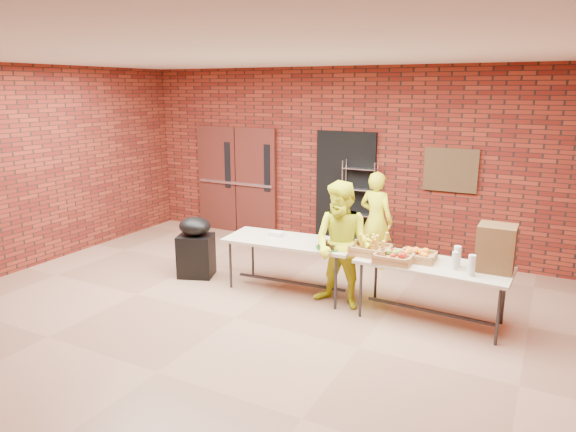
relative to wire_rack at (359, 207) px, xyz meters
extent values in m
cube|color=#866048|center=(-0.42, -3.32, -0.83)|extent=(8.00, 7.00, 0.04)
cube|color=silver|center=(-0.42, -3.32, 2.41)|extent=(8.00, 7.00, 0.04)
cube|color=maroon|center=(-0.42, 0.20, 0.79)|extent=(8.00, 0.04, 3.20)
cube|color=maroon|center=(-4.44, -3.32, 0.79)|extent=(0.04, 7.00, 3.20)
cube|color=#411612|center=(-3.07, 0.12, 0.24)|extent=(0.88, 0.08, 2.10)
cube|color=#411612|center=(-2.17, 0.12, 0.24)|extent=(0.88, 0.08, 2.10)
cube|color=black|center=(-2.79, 0.07, 0.54)|extent=(0.12, 0.02, 0.90)
cube|color=black|center=(-1.89, 0.07, 0.54)|extent=(0.12, 0.02, 0.90)
cube|color=silver|center=(-2.62, 0.06, 0.19)|extent=(1.70, 0.04, 0.05)
cube|color=black|center=(-0.32, 0.14, 0.24)|extent=(1.10, 0.06, 2.10)
cube|color=#45341B|center=(1.48, 0.13, 0.74)|extent=(0.85, 0.04, 0.70)
cube|color=#B7A78C|center=(-0.22, -2.17, -0.07)|extent=(1.90, 0.91, 0.04)
cube|color=#29292D|center=(-0.22, -2.17, -0.69)|extent=(1.64, 0.17, 0.03)
cylinder|color=#29292D|center=(-1.04, -1.86, -0.45)|extent=(0.04, 0.04, 0.72)
cylinder|color=#29292D|center=(0.60, -1.86, -0.45)|extent=(0.04, 0.04, 0.72)
cylinder|color=#29292D|center=(-1.04, -2.48, -0.45)|extent=(0.04, 0.04, 0.72)
cylinder|color=#29292D|center=(0.60, -2.48, -0.45)|extent=(0.04, 0.04, 0.72)
cube|color=#B7A78C|center=(1.77, -2.24, -0.08)|extent=(1.85, 0.84, 0.04)
cube|color=#29292D|center=(1.77, -2.24, -0.69)|extent=(1.62, 0.12, 0.03)
cylinder|color=#29292D|center=(0.97, -1.94, -0.46)|extent=(0.04, 0.04, 0.71)
cylinder|color=#29292D|center=(2.58, -1.94, -0.46)|extent=(0.04, 0.04, 0.71)
cylinder|color=#29292D|center=(0.97, -2.54, -0.46)|extent=(0.04, 0.04, 0.71)
cylinder|color=#29292D|center=(2.58, -2.54, -0.46)|extent=(0.04, 0.04, 0.71)
cube|color=#A46C42|center=(0.98, -2.25, -0.02)|extent=(0.49, 0.38, 0.08)
cube|color=#A46C42|center=(1.57, -2.21, -0.03)|extent=(0.43, 0.33, 0.07)
cube|color=#A46C42|center=(1.33, -2.42, -0.03)|extent=(0.45, 0.35, 0.07)
cylinder|color=#16541C|center=(0.42, -2.27, -0.04)|extent=(0.38, 0.38, 0.01)
cube|color=silver|center=(-0.48, -2.12, -0.02)|extent=(0.19, 0.13, 0.06)
cube|color=brown|center=(2.46, -2.15, 0.21)|extent=(0.42, 0.37, 0.55)
cylinder|color=silver|center=(2.04, -2.34, 0.05)|extent=(0.07, 0.07, 0.22)
cylinder|color=silver|center=(2.25, -2.46, 0.06)|extent=(0.08, 0.08, 0.24)
cylinder|color=silver|center=(2.05, -2.24, 0.07)|extent=(0.09, 0.09, 0.26)
cube|color=black|center=(-1.78, -2.32, -0.48)|extent=(0.63, 0.58, 0.65)
ellipsoid|color=black|center=(-1.78, -2.32, -0.02)|extent=(0.62, 0.58, 0.28)
imported|color=yellow|center=(0.52, -0.64, -0.03)|extent=(0.64, 0.49, 1.56)
imported|color=yellow|center=(0.62, -2.33, 0.03)|extent=(0.88, 0.72, 1.68)
camera|label=1|loc=(2.95, -8.31, 2.01)|focal=32.00mm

